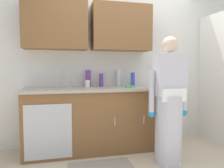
{
  "coord_description": "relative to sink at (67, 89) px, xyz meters",
  "views": [
    {
      "loc": [
        -0.99,
        -2.45,
        1.23
      ],
      "look_at": [
        -0.27,
        0.55,
        1.0
      ],
      "focal_mm": 34.63,
      "sensor_mm": 36.0,
      "label": 1
    }
  ],
  "objects": [
    {
      "name": "bottle_cleaner_spray",
      "position": [
        0.54,
        0.17,
        0.12
      ],
      "size": [
        0.07,
        0.07,
        0.21
      ],
      "primitive_type": "cylinder",
      "color": "#66388C",
      "rests_on": "countertop"
    },
    {
      "name": "bottle_water_short",
      "position": [
        0.34,
        0.21,
        0.14
      ],
      "size": [
        0.08,
        0.08,
        0.26
      ],
      "primitive_type": "cylinder",
      "color": "#66388C",
      "rests_on": "countertop"
    },
    {
      "name": "countertop",
      "position": [
        0.35,
        -0.01,
        -0.01
      ],
      "size": [
        1.96,
        0.66,
        0.04
      ],
      "primitive_type": "cube",
      "color": "#A8A093",
      "rests_on": "counter_cabinet"
    },
    {
      "name": "person_at_sink",
      "position": [
        1.26,
        -0.68,
        -0.23
      ],
      "size": [
        0.55,
        0.34,
        1.62
      ],
      "color": "white",
      "rests_on": "ground"
    },
    {
      "name": "sink",
      "position": [
        0.0,
        0.0,
        0.0
      ],
      "size": [
        0.5,
        0.36,
        0.35
      ],
      "color": "#B7BABF",
      "rests_on": "counter_cabinet"
    },
    {
      "name": "ground_plane",
      "position": [
        0.9,
        -0.71,
        -0.93
      ],
      "size": [
        9.0,
        9.0,
        0.0
      ],
      "primitive_type": "plane",
      "color": "beige"
    },
    {
      "name": "bottle_soap",
      "position": [
        0.83,
        0.2,
        0.15
      ],
      "size": [
        0.07,
        0.07,
        0.27
      ],
      "primitive_type": "cylinder",
      "color": "silver",
      "rests_on": "countertop"
    },
    {
      "name": "knife_on_counter",
      "position": [
        -0.5,
        -0.08,
        0.02
      ],
      "size": [
        0.23,
        0.11,
        0.01
      ],
      "primitive_type": "cube",
      "rotation": [
        0.0,
        0.0,
        0.38
      ],
      "color": "silver",
      "rests_on": "countertop"
    },
    {
      "name": "sponge",
      "position": [
        0.92,
        -0.1,
        0.03
      ],
      "size": [
        0.11,
        0.07,
        0.03
      ],
      "primitive_type": "cube",
      "color": "#4CBF4C",
      "rests_on": "countertop"
    },
    {
      "name": "bottle_water_tall",
      "position": [
        1.06,
        0.16,
        0.12
      ],
      "size": [
        0.07,
        0.07,
        0.22
      ],
      "primitive_type": "cylinder",
      "color": "#334CB2",
      "rests_on": "countertop"
    },
    {
      "name": "closet_door_panel",
      "position": [
        2.35,
        -0.31,
        0.12
      ],
      "size": [
        0.04,
        1.1,
        2.1
      ],
      "primitive_type": "cube",
      "rotation": [
        0.0,
        0.0,
        1.57
      ],
      "color": "silver",
      "rests_on": "ground"
    },
    {
      "name": "kitchen_wall_with_uppers",
      "position": [
        0.76,
        0.29,
        0.55
      ],
      "size": [
        4.8,
        0.44,
        2.7
      ],
      "color": "silver",
      "rests_on": "ground"
    },
    {
      "name": "counter_cabinet",
      "position": [
        0.35,
        -0.01,
        -0.48
      ],
      "size": [
        1.9,
        0.62,
        0.9
      ],
      "color": "brown",
      "rests_on": "ground"
    },
    {
      "name": "cup_by_sink",
      "position": [
        0.31,
        0.11,
        0.07
      ],
      "size": [
        0.08,
        0.08,
        0.11
      ],
      "primitive_type": "cylinder",
      "color": "white",
      "rests_on": "countertop"
    }
  ]
}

